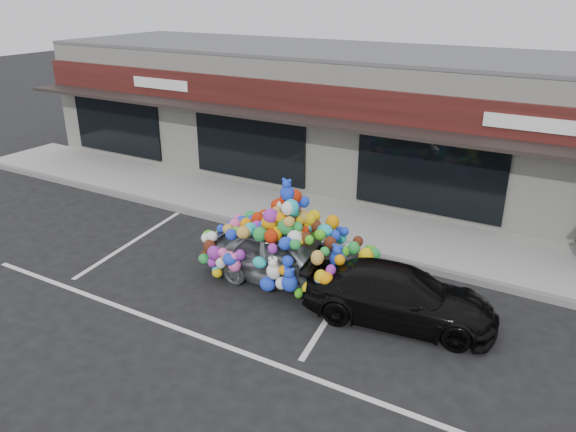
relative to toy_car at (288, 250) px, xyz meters
The scene contains 9 objects.
ground 1.67m from the toy_car, 161.74° to the right, with size 90.00×90.00×0.00m, color black.
shop_building 8.22m from the toy_car, 99.93° to the left, with size 24.00×7.20×4.31m.
sidewalk 3.87m from the toy_car, 111.55° to the left, with size 26.00×3.00×0.15m, color #9C9B96.
kerb 2.57m from the toy_car, 124.43° to the left, with size 26.00×0.18×0.16m, color slate.
parking_stripe_left 4.67m from the toy_car, behind, with size 0.12×4.40×0.01m, color silver.
parking_stripe_mid 1.63m from the toy_car, 10.55° to the right, with size 0.12×4.40×0.01m, color silver.
lane_line 2.93m from the toy_car, 77.69° to the right, with size 14.00×0.12×0.01m, color silver.
toy_car is the anchor object (origin of this frame).
black_sedan 2.76m from the toy_car, ahead, with size 3.82×1.55×1.11m, color black.
Camera 1 is at (7.12, -9.30, 6.25)m, focal length 35.00 mm.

